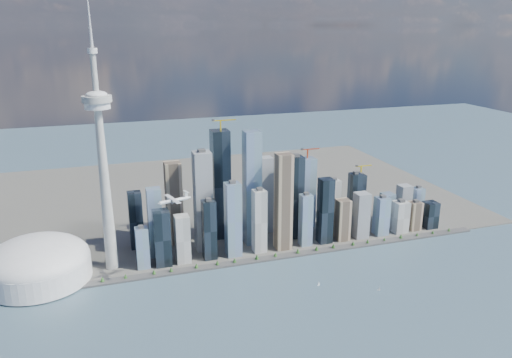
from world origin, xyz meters
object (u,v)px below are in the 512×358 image
object	(u,v)px
needle_tower	(102,160)
dome_stadium	(38,263)
airplane	(174,200)
sailboat_east	(319,284)
sailboat_west	(379,289)

from	to	relation	value
needle_tower	dome_stadium	distance (m)	241.40
airplane	needle_tower	bearing A→B (deg)	119.95
airplane	sailboat_east	bearing A→B (deg)	-32.02
dome_stadium	sailboat_east	xyz separation A→B (m)	(521.25, -188.22, -36.58)
needle_tower	sailboat_east	size ratio (longest dim) A/B	61.80
dome_stadium	needle_tower	bearing A→B (deg)	4.09
dome_stadium	sailboat_east	distance (m)	555.39
dome_stadium	sailboat_west	size ratio (longest dim) A/B	21.82
needle_tower	airplane	distance (m)	177.29
sailboat_west	sailboat_east	bearing A→B (deg)	172.12
airplane	sailboat_west	bearing A→B (deg)	-35.23
sailboat_east	needle_tower	bearing A→B (deg)	136.87
needle_tower	airplane	size ratio (longest dim) A/B	8.38
needle_tower	dome_stadium	bearing A→B (deg)	-175.91
needle_tower	dome_stadium	world-z (taller)	needle_tower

